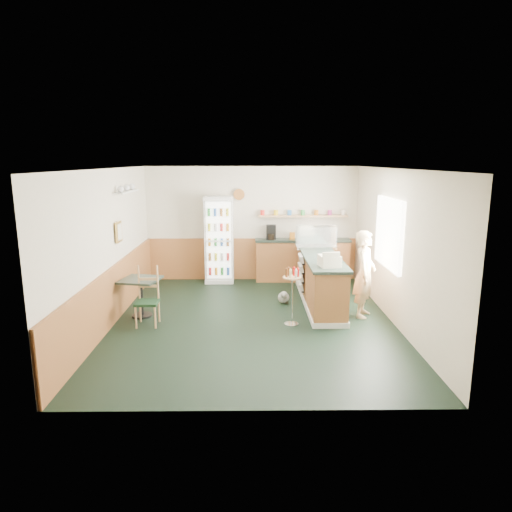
{
  "coord_description": "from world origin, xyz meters",
  "views": [
    {
      "loc": [
        -0.03,
        -7.79,
        2.85
      ],
      "look_at": [
        0.07,
        0.6,
        1.07
      ],
      "focal_mm": 32.0,
      "sensor_mm": 36.0,
      "label": 1
    }
  ],
  "objects_px": {
    "cafe_chair": "(148,294)",
    "display_case": "(316,237)",
    "shopkeeper": "(365,274)",
    "condiment_stand": "(292,289)",
    "cash_register": "(329,261)",
    "cafe_table": "(141,290)",
    "drinks_fridge": "(219,240)"
  },
  "relations": [
    {
      "from": "drinks_fridge",
      "to": "shopkeeper",
      "type": "distance_m",
      "value": 3.77
    },
    {
      "from": "cash_register",
      "to": "shopkeeper",
      "type": "relative_size",
      "value": 0.22
    },
    {
      "from": "condiment_stand",
      "to": "cash_register",
      "type": "bearing_deg",
      "value": 15.13
    },
    {
      "from": "condiment_stand",
      "to": "display_case",
      "type": "bearing_deg",
      "value": 70.33
    },
    {
      "from": "display_case",
      "to": "condiment_stand",
      "type": "height_order",
      "value": "display_case"
    },
    {
      "from": "shopkeeper",
      "to": "drinks_fridge",
      "type": "bearing_deg",
      "value": 71.15
    },
    {
      "from": "display_case",
      "to": "condiment_stand",
      "type": "xyz_separation_m",
      "value": [
        -0.67,
        -1.86,
        -0.59
      ]
    },
    {
      "from": "display_case",
      "to": "cafe_table",
      "type": "xyz_separation_m",
      "value": [
        -3.4,
        -1.4,
        -0.74
      ]
    },
    {
      "from": "condiment_stand",
      "to": "cafe_table",
      "type": "bearing_deg",
      "value": 170.46
    },
    {
      "from": "drinks_fridge",
      "to": "cafe_table",
      "type": "height_order",
      "value": "drinks_fridge"
    },
    {
      "from": "cafe_chair",
      "to": "condiment_stand",
      "type": "bearing_deg",
      "value": -1.89
    },
    {
      "from": "shopkeeper",
      "to": "condiment_stand",
      "type": "bearing_deg",
      "value": 130.26
    },
    {
      "from": "drinks_fridge",
      "to": "cafe_chair",
      "type": "bearing_deg",
      "value": -110.57
    },
    {
      "from": "cash_register",
      "to": "condiment_stand",
      "type": "distance_m",
      "value": 0.83
    },
    {
      "from": "shopkeeper",
      "to": "cafe_table",
      "type": "distance_m",
      "value": 4.11
    },
    {
      "from": "shopkeeper",
      "to": "condiment_stand",
      "type": "distance_m",
      "value": 1.44
    },
    {
      "from": "cafe_table",
      "to": "cash_register",
      "type": "bearing_deg",
      "value": -4.69
    },
    {
      "from": "drinks_fridge",
      "to": "cash_register",
      "type": "height_order",
      "value": "drinks_fridge"
    },
    {
      "from": "display_case",
      "to": "shopkeeper",
      "type": "xyz_separation_m",
      "value": [
        0.7,
        -1.43,
        -0.44
      ]
    },
    {
      "from": "condiment_stand",
      "to": "cafe_table",
      "type": "xyz_separation_m",
      "value": [
        -2.73,
        0.46,
        -0.15
      ]
    },
    {
      "from": "drinks_fridge",
      "to": "cafe_table",
      "type": "distance_m",
      "value": 2.83
    },
    {
      "from": "cash_register",
      "to": "condiment_stand",
      "type": "relative_size",
      "value": 0.35
    },
    {
      "from": "display_case",
      "to": "cafe_table",
      "type": "distance_m",
      "value": 3.75
    },
    {
      "from": "cash_register",
      "to": "cafe_chair",
      "type": "relative_size",
      "value": 0.34
    },
    {
      "from": "shopkeeper",
      "to": "cafe_chair",
      "type": "bearing_deg",
      "value": 117.85
    },
    {
      "from": "drinks_fridge",
      "to": "display_case",
      "type": "distance_m",
      "value": 2.38
    },
    {
      "from": "drinks_fridge",
      "to": "shopkeeper",
      "type": "height_order",
      "value": "drinks_fridge"
    },
    {
      "from": "display_case",
      "to": "cash_register",
      "type": "bearing_deg",
      "value": -90.0
    },
    {
      "from": "cafe_chair",
      "to": "cash_register",
      "type": "bearing_deg",
      "value": 1.73
    },
    {
      "from": "shopkeeper",
      "to": "cafe_chair",
      "type": "xyz_separation_m",
      "value": [
        -3.89,
        -0.35,
        -0.26
      ]
    },
    {
      "from": "cash_register",
      "to": "shopkeeper",
      "type": "height_order",
      "value": "shopkeeper"
    },
    {
      "from": "cafe_chair",
      "to": "display_case",
      "type": "bearing_deg",
      "value": 29.17
    }
  ]
}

